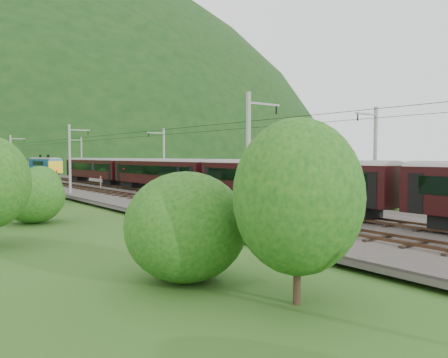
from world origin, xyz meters
TOP-DOWN VIEW (x-y plane):
  - ground at (0.00, 0.00)m, footprint 600.00×600.00m
  - railbed at (0.00, 10.00)m, footprint 14.00×220.00m
  - track_left at (-2.40, 10.00)m, footprint 2.40×220.00m
  - track_right at (2.40, 10.00)m, footprint 2.40×220.00m
  - catenary_left at (-6.12, 32.00)m, footprint 2.54×192.28m
  - catenary_right at (6.12, 32.00)m, footprint 2.54×192.28m
  - overhead_wires at (0.00, 10.00)m, footprint 4.83×198.00m
  - train at (2.40, 15.86)m, footprint 2.68×129.07m
  - hazard_post_near at (-0.72, 58.66)m, footprint 0.18×0.18m
  - hazard_post_far at (0.51, 39.81)m, footprint 0.17×0.17m
  - signal at (-4.03, 44.67)m, footprint 0.27×0.27m
  - vegetation_left at (-14.38, 14.80)m, footprint 11.39×141.81m
  - vegetation_right at (12.14, 22.19)m, footprint 6.88×103.30m

SIDE VIEW (x-z plane):
  - ground at x=0.00m, z-range 0.00..0.00m
  - railbed at x=0.00m, z-range 0.00..0.30m
  - track_left at x=-2.40m, z-range 0.24..0.51m
  - track_right at x=2.40m, z-range 0.24..0.51m
  - hazard_post_far at x=0.51m, z-range 0.30..1.89m
  - hazard_post_near at x=-0.72m, z-range 0.30..2.00m
  - vegetation_right at x=12.14m, z-range -0.21..2.93m
  - signal at x=-4.03m, z-range 0.52..2.99m
  - vegetation_left at x=-14.38m, z-range -0.44..5.53m
  - train at x=2.40m, z-range 0.90..5.54m
  - catenary_left at x=-6.12m, z-range 0.50..8.50m
  - catenary_right at x=6.12m, z-range 0.50..8.50m
  - overhead_wires at x=0.00m, z-range 7.08..7.12m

